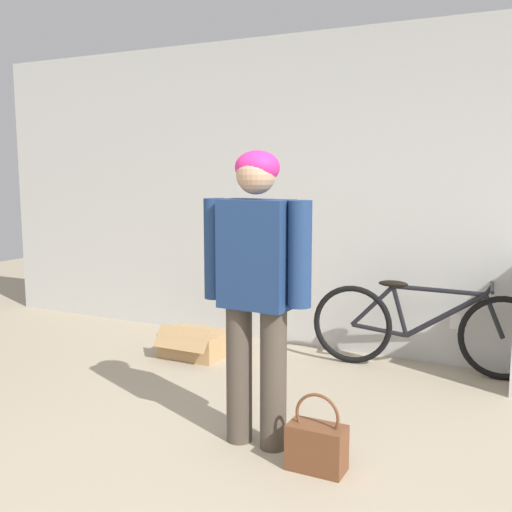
{
  "coord_description": "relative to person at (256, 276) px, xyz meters",
  "views": [
    {
      "loc": [
        1.17,
        -1.88,
        1.49
      ],
      "look_at": [
        -0.22,
        0.91,
        1.04
      ],
      "focal_mm": 42.0,
      "sensor_mm": 36.0,
      "label": 1
    }
  ],
  "objects": [
    {
      "name": "wall_back",
      "position": [
        0.22,
        1.9,
        0.36
      ],
      "size": [
        8.0,
        0.07,
        2.6
      ],
      "color": "silver",
      "rests_on": "ground_plane"
    },
    {
      "name": "person",
      "position": [
        0.0,
        0.0,
        0.0
      ],
      "size": [
        0.62,
        0.23,
        1.6
      ],
      "rotation": [
        0.0,
        0.0,
        -0.04
      ],
      "color": "#4C4238",
      "rests_on": "ground_plane"
    },
    {
      "name": "bicycle",
      "position": [
        0.58,
        1.64,
        -0.6
      ],
      "size": [
        1.7,
        0.46,
        0.69
      ],
      "rotation": [
        0.0,
        0.0,
        0.1
      ],
      "color": "black",
      "rests_on": "ground_plane"
    },
    {
      "name": "handbag",
      "position": [
        0.4,
        -0.13,
        -0.81
      ],
      "size": [
        0.29,
        0.16,
        0.4
      ],
      "color": "brown",
      "rests_on": "ground_plane"
    },
    {
      "name": "cardboard_box",
      "position": [
        -1.15,
        1.19,
        -0.84
      ],
      "size": [
        0.49,
        0.43,
        0.27
      ],
      "color": "tan",
      "rests_on": "ground_plane"
    }
  ]
}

